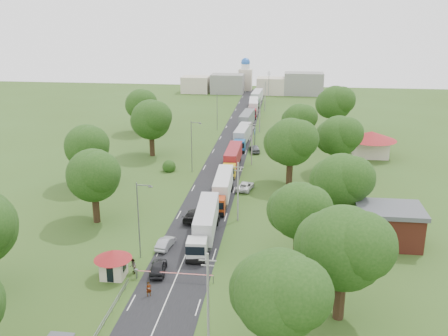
% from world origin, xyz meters
% --- Properties ---
extents(ground, '(260.00, 260.00, 0.00)m').
position_xyz_m(ground, '(0.00, 0.00, 0.00)').
color(ground, '#324B19').
rests_on(ground, ground).
extents(road, '(8.00, 200.00, 0.04)m').
position_xyz_m(road, '(0.00, 20.00, 0.00)').
color(road, black).
rests_on(road, ground).
extents(boom_barrier, '(9.22, 0.35, 1.18)m').
position_xyz_m(boom_barrier, '(-1.36, -25.00, 0.89)').
color(boom_barrier, slate).
rests_on(boom_barrier, ground).
extents(guard_booth, '(4.40, 4.40, 3.45)m').
position_xyz_m(guard_booth, '(-7.20, -25.00, 2.16)').
color(guard_booth, beige).
rests_on(guard_booth, ground).
extents(guard_rail, '(0.10, 17.00, 1.70)m').
position_xyz_m(guard_rail, '(-5.00, -35.00, 0.00)').
color(guard_rail, slate).
rests_on(guard_rail, ground).
extents(info_sign, '(0.12, 3.10, 4.10)m').
position_xyz_m(info_sign, '(5.20, 35.00, 3.00)').
color(info_sign, slate).
rests_on(info_sign, ground).
extents(pole_0, '(1.60, 0.24, 9.00)m').
position_xyz_m(pole_0, '(5.50, -35.00, 4.68)').
color(pole_0, gray).
rests_on(pole_0, ground).
extents(pole_1, '(1.60, 0.24, 9.00)m').
position_xyz_m(pole_1, '(5.50, -7.00, 4.68)').
color(pole_1, gray).
rests_on(pole_1, ground).
extents(pole_2, '(1.60, 0.24, 9.00)m').
position_xyz_m(pole_2, '(5.50, 21.00, 4.68)').
color(pole_2, gray).
rests_on(pole_2, ground).
extents(pole_3, '(1.60, 0.24, 9.00)m').
position_xyz_m(pole_3, '(5.50, 49.00, 4.68)').
color(pole_3, gray).
rests_on(pole_3, ground).
extents(pole_4, '(1.60, 0.24, 9.00)m').
position_xyz_m(pole_4, '(5.50, 77.00, 4.68)').
color(pole_4, gray).
rests_on(pole_4, ground).
extents(pole_5, '(1.60, 0.24, 9.00)m').
position_xyz_m(pole_5, '(5.50, 105.00, 4.68)').
color(pole_5, gray).
rests_on(pole_5, ground).
extents(lamp_0, '(2.03, 0.22, 10.00)m').
position_xyz_m(lamp_0, '(-5.35, -20.00, 5.55)').
color(lamp_0, slate).
rests_on(lamp_0, ground).
extents(lamp_1, '(2.03, 0.22, 10.00)m').
position_xyz_m(lamp_1, '(-5.35, 15.00, 5.55)').
color(lamp_1, slate).
rests_on(lamp_1, ground).
extents(lamp_2, '(2.03, 0.22, 10.00)m').
position_xyz_m(lamp_2, '(-5.35, 50.00, 5.55)').
color(lamp_2, slate).
rests_on(lamp_2, ground).
extents(tree_0, '(8.80, 8.80, 11.07)m').
position_xyz_m(tree_0, '(11.99, -37.84, 7.22)').
color(tree_0, '#382616').
rests_on(tree_0, ground).
extents(tree_1, '(9.60, 9.60, 12.05)m').
position_xyz_m(tree_1, '(17.99, -29.83, 7.85)').
color(tree_1, '#382616').
rests_on(tree_1, ground).
extents(tree_2, '(8.00, 8.00, 10.10)m').
position_xyz_m(tree_2, '(13.99, -17.86, 6.60)').
color(tree_2, '#382616').
rests_on(tree_2, ground).
extents(tree_3, '(8.80, 8.80, 11.07)m').
position_xyz_m(tree_3, '(19.99, -7.84, 7.22)').
color(tree_3, '#382616').
rests_on(tree_3, ground).
extents(tree_4, '(9.60, 9.60, 12.05)m').
position_xyz_m(tree_4, '(12.99, 10.17, 7.85)').
color(tree_4, '#382616').
rests_on(tree_4, ground).
extents(tree_5, '(8.80, 8.80, 11.07)m').
position_xyz_m(tree_5, '(21.99, 18.16, 7.22)').
color(tree_5, '#382616').
rests_on(tree_5, ground).
extents(tree_6, '(8.00, 8.00, 10.10)m').
position_xyz_m(tree_6, '(14.99, 35.14, 6.60)').
color(tree_6, '#382616').
rests_on(tree_6, ground).
extents(tree_7, '(9.60, 9.60, 12.05)m').
position_xyz_m(tree_7, '(23.99, 50.17, 7.85)').
color(tree_7, '#382616').
rests_on(tree_7, ground).
extents(tree_10, '(8.80, 8.80, 11.07)m').
position_xyz_m(tree_10, '(-15.01, -9.84, 7.22)').
color(tree_10, '#382616').
rests_on(tree_10, ground).
extents(tree_11, '(8.80, 8.80, 11.07)m').
position_xyz_m(tree_11, '(-22.01, 5.16, 7.22)').
color(tree_11, '#382616').
rests_on(tree_11, ground).
extents(tree_12, '(9.60, 9.60, 12.05)m').
position_xyz_m(tree_12, '(-16.01, 25.17, 7.85)').
color(tree_12, '#382616').
rests_on(tree_12, ground).
extents(tree_13, '(8.80, 8.80, 11.07)m').
position_xyz_m(tree_13, '(-24.01, 45.16, 7.22)').
color(tree_13, '#382616').
rests_on(tree_13, ground).
extents(house_brick, '(8.60, 6.60, 5.20)m').
position_xyz_m(house_brick, '(26.00, -12.00, 2.65)').
color(house_brick, maroon).
rests_on(house_brick, ground).
extents(house_cream, '(10.08, 10.08, 5.80)m').
position_xyz_m(house_cream, '(30.00, 30.00, 3.64)').
color(house_cream, beige).
rests_on(house_cream, ground).
extents(distant_town, '(52.00, 8.00, 8.00)m').
position_xyz_m(distant_town, '(0.68, 110.00, 3.49)').
color(distant_town, gray).
rests_on(distant_town, ground).
extents(church, '(5.00, 5.00, 12.30)m').
position_xyz_m(church, '(-4.00, 118.00, 5.39)').
color(church, beige).
rests_on(church, ground).
extents(truck_0, '(3.34, 14.99, 4.14)m').
position_xyz_m(truck_0, '(1.71, -13.52, 2.20)').
color(truck_0, silver).
rests_on(truck_0, ground).
extents(truck_1, '(2.90, 14.43, 3.99)m').
position_xyz_m(truck_1, '(2.19, 1.02, 2.12)').
color(truck_1, '#AD3513').
rests_on(truck_1, ground).
extents(truck_2, '(2.49, 14.22, 3.94)m').
position_xyz_m(truck_2, '(2.00, 17.99, 2.09)').
color(truck_2, gold).
rests_on(truck_2, ground).
extents(truck_3, '(3.20, 14.58, 4.03)m').
position_xyz_m(truck_3, '(2.23, 35.99, 2.14)').
color(truck_3, '#185294').
rests_on(truck_3, ground).
extents(truck_4, '(3.36, 15.00, 4.14)m').
position_xyz_m(truck_4, '(1.91, 52.42, 2.20)').
color(truck_4, silver).
rests_on(truck_4, ground).
extents(truck_5, '(3.28, 15.34, 4.24)m').
position_xyz_m(truck_5, '(2.37, 71.36, 2.25)').
color(truck_5, '#A71929').
rests_on(truck_5, ground).
extents(truck_6, '(3.29, 15.59, 4.31)m').
position_xyz_m(truck_6, '(2.37, 87.65, 2.29)').
color(truck_6, '#215A2E').
rests_on(truck_6, ground).
extents(car_lane_front, '(2.31, 4.64, 1.52)m').
position_xyz_m(car_lane_front, '(-2.30, -23.50, 0.76)').
color(car_lane_front, black).
rests_on(car_lane_front, ground).
extents(car_lane_mid, '(2.00, 4.30, 1.37)m').
position_xyz_m(car_lane_mid, '(-3.00, -16.98, 0.68)').
color(car_lane_mid, '#97999E').
rests_on(car_lane_mid, ground).
extents(car_lane_rear, '(2.89, 5.60, 1.55)m').
position_xyz_m(car_lane_rear, '(-1.00, -7.58, 0.78)').
color(car_lane_rear, black).
rests_on(car_lane_rear, ground).
extents(car_verge_near, '(3.18, 5.28, 1.37)m').
position_xyz_m(car_verge_near, '(5.50, 6.28, 0.69)').
color(car_verge_near, white).
rests_on(car_verge_near, ground).
extents(car_verge_far, '(2.86, 5.13, 1.65)m').
position_xyz_m(car_verge_far, '(5.50, 30.42, 0.82)').
color(car_verge_far, '#585C5F').
rests_on(car_verge_far, ground).
extents(pedestrian_near, '(0.73, 0.67, 1.68)m').
position_xyz_m(pedestrian_near, '(-2.06, -28.50, 0.84)').
color(pedestrian_near, gray).
rests_on(pedestrian_near, ground).
extents(pedestrian_booth, '(1.01, 1.12, 1.87)m').
position_xyz_m(pedestrian_booth, '(-5.21, -24.00, 0.94)').
color(pedestrian_booth, gray).
rests_on(pedestrian_booth, ground).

